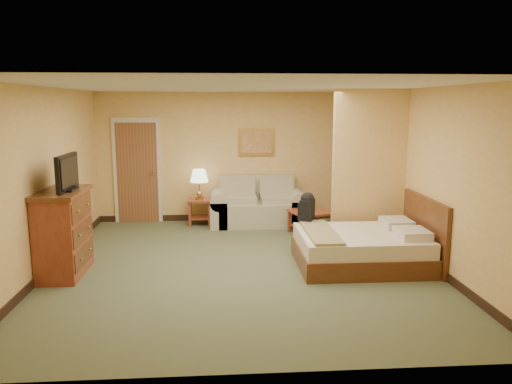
{
  "coord_description": "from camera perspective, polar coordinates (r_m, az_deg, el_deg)",
  "views": [
    {
      "loc": [
        -0.29,
        -7.07,
        2.36
      ],
      "look_at": [
        0.26,
        0.6,
        1.0
      ],
      "focal_mm": 35.0,
      "sensor_mm": 36.0,
      "label": 1
    }
  ],
  "objects": [
    {
      "name": "floor",
      "position": [
        7.45,
        -1.68,
        -8.43
      ],
      "size": [
        6.0,
        6.0,
        0.0
      ],
      "primitive_type": "plane",
      "color": "#515939",
      "rests_on": "ground"
    },
    {
      "name": "ceiling",
      "position": [
        7.08,
        -1.79,
        11.97
      ],
      "size": [
        6.0,
        6.0,
        0.0
      ],
      "primitive_type": "plane",
      "rotation": [
        3.14,
        0.0,
        0.0
      ],
      "color": "white",
      "rests_on": "back_wall"
    },
    {
      "name": "back_wall",
      "position": [
        10.12,
        -2.46,
        4.01
      ],
      "size": [
        5.5,
        0.02,
        2.6
      ],
      "primitive_type": "cube",
      "color": "#E0B15F",
      "rests_on": "floor"
    },
    {
      "name": "left_wall",
      "position": [
        7.55,
        -23.07,
        1.16
      ],
      "size": [
        0.02,
        6.0,
        2.6
      ],
      "primitive_type": "cube",
      "color": "#E0B15F",
      "rests_on": "floor"
    },
    {
      "name": "right_wall",
      "position": [
        7.77,
        18.99,
        1.64
      ],
      "size": [
        0.02,
        6.0,
        2.6
      ],
      "primitive_type": "cube",
      "color": "#E0B15F",
      "rests_on": "floor"
    },
    {
      "name": "partition",
      "position": [
        8.42,
        12.78,
        2.55
      ],
      "size": [
        1.2,
        0.15,
        2.6
      ],
      "primitive_type": "cube",
      "color": "#E0B15F",
      "rests_on": "floor"
    },
    {
      "name": "door",
      "position": [
        10.25,
        -13.41,
        2.32
      ],
      "size": [
        0.94,
        0.16,
        2.1
      ],
      "color": "beige",
      "rests_on": "floor"
    },
    {
      "name": "baseboard",
      "position": [
        10.32,
        -2.4,
        -2.86
      ],
      "size": [
        5.5,
        0.02,
        0.12
      ],
      "primitive_type": "cube",
      "color": "black",
      "rests_on": "floor"
    },
    {
      "name": "loveseat",
      "position": [
        9.89,
        0.22,
        -1.95
      ],
      "size": [
        1.88,
        0.87,
        0.95
      ],
      "color": "tan",
      "rests_on": "floor"
    },
    {
      "name": "side_table",
      "position": [
        9.93,
        -6.45,
        -1.79
      ],
      "size": [
        0.46,
        0.46,
        0.51
      ],
      "color": "maroon",
      "rests_on": "floor"
    },
    {
      "name": "table_lamp",
      "position": [
        9.82,
        -6.52,
        1.76
      ],
      "size": [
        0.36,
        0.36,
        0.59
      ],
      "color": "#A7813D",
      "rests_on": "side_table"
    },
    {
      "name": "coffee_table",
      "position": [
        9.17,
        6.26,
        -2.91
      ],
      "size": [
        0.85,
        0.85,
        0.44
      ],
      "rotation": [
        0.0,
        0.0,
        0.3
      ],
      "color": "maroon",
      "rests_on": "floor"
    },
    {
      "name": "wall_picture",
      "position": [
        10.09,
        0.05,
        5.71
      ],
      "size": [
        0.72,
        0.04,
        0.56
      ],
      "color": "#B78E3F",
      "rests_on": "back_wall"
    },
    {
      "name": "dresser",
      "position": [
        7.44,
        -21.12,
        -4.33
      ],
      "size": [
        0.59,
        1.12,
        1.19
      ],
      "color": "maroon",
      "rests_on": "floor"
    },
    {
      "name": "tv",
      "position": [
        7.26,
        -20.78,
        1.98
      ],
      "size": [
        0.21,
        0.81,
        0.5
      ],
      "rotation": [
        0.0,
        0.0,
        -0.01
      ],
      "color": "black",
      "rests_on": "dresser"
    },
    {
      "name": "bed",
      "position": [
        7.57,
        12.35,
        -6.17
      ],
      "size": [
        1.91,
        1.57,
        1.01
      ],
      "color": "#512812",
      "rests_on": "floor"
    },
    {
      "name": "backpack",
      "position": [
        7.95,
        5.89,
        -1.68
      ],
      "size": [
        0.29,
        0.33,
        0.49
      ],
      "rotation": [
        0.0,
        0.0,
        -0.42
      ],
      "color": "black",
      "rests_on": "bed"
    }
  ]
}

